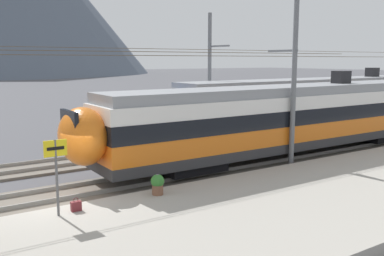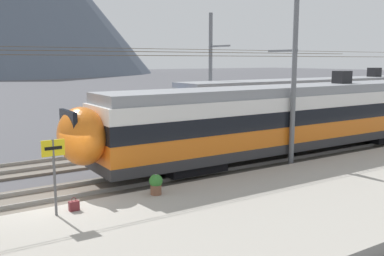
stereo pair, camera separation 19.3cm
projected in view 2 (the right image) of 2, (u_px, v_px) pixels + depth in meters
The scene contains 11 objects.
ground_plane at pixel (59, 210), 15.03m from camera, with size 400.00×400.00×0.00m, color #4C4C51.
platform_slab at pixel (108, 252), 11.28m from camera, with size 120.00×7.61×0.39m, color #A39E93.
track_near at pixel (49, 198), 16.12m from camera, with size 120.00×3.00×0.28m.
track_far at pixel (20, 169), 20.28m from camera, with size 120.00×3.00×0.28m.
train_near_platform at pixel (291, 117), 22.48m from camera, with size 23.81×2.88×4.27m.
train_far_track at pixel (333, 100), 31.74m from camera, with size 28.81×3.02×4.27m.
catenary_mast_mid at pixel (292, 82), 20.14m from camera, with size 49.86×1.90×8.00m.
catenary_mast_far_side at pixel (212, 75), 27.57m from camera, with size 49.86×2.13×8.09m.
platform_sign at pixel (54, 161), 13.14m from camera, with size 0.70×0.08×2.38m.
handbag_near_sign at pixel (74, 206), 13.80m from camera, with size 0.32×0.18×0.44m.
potted_plant_platform_edge at pixel (156, 183), 15.42m from camera, with size 0.49×0.49×0.74m.
Camera 2 is at (-3.91, -14.61, 5.16)m, focal length 40.38 mm.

